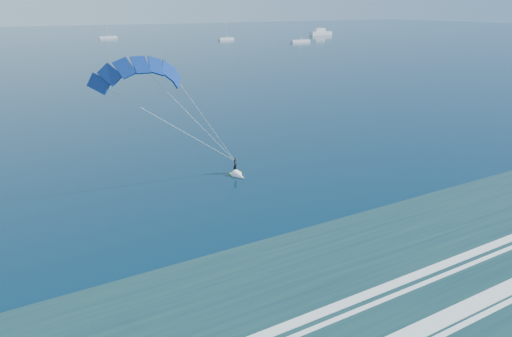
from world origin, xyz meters
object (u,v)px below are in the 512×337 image
object	(u,v)px
sailboat_3	(226,39)
sailboat_4	(300,41)
sailboat_2	(108,37)
kitesurfer_rig	(193,118)
motor_yacht	(320,32)

from	to	relation	value
sailboat_3	sailboat_4	distance (m)	40.69
sailboat_2	sailboat_4	size ratio (longest dim) A/B	0.90
kitesurfer_rig	sailboat_3	bearing A→B (deg)	63.00
motor_yacht	sailboat_4	bearing A→B (deg)	-136.64
sailboat_2	sailboat_4	bearing A→B (deg)	-44.34
kitesurfer_rig	sailboat_4	size ratio (longest dim) A/B	1.22
sailboat_3	sailboat_4	bearing A→B (deg)	-51.51
sailboat_2	sailboat_3	size ratio (longest dim) A/B	1.11
motor_yacht	sailboat_3	world-z (taller)	sailboat_3
kitesurfer_rig	motor_yacht	bearing A→B (deg)	49.98
motor_yacht	sailboat_3	bearing A→B (deg)	-172.09
kitesurfer_rig	sailboat_3	distance (m)	208.02
motor_yacht	sailboat_4	xyz separation A→B (m)	(-43.92, -41.47, -0.91)
motor_yacht	sailboat_3	distance (m)	69.91
kitesurfer_rig	motor_yacht	xyz separation A→B (m)	(163.61, 194.88, -5.78)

